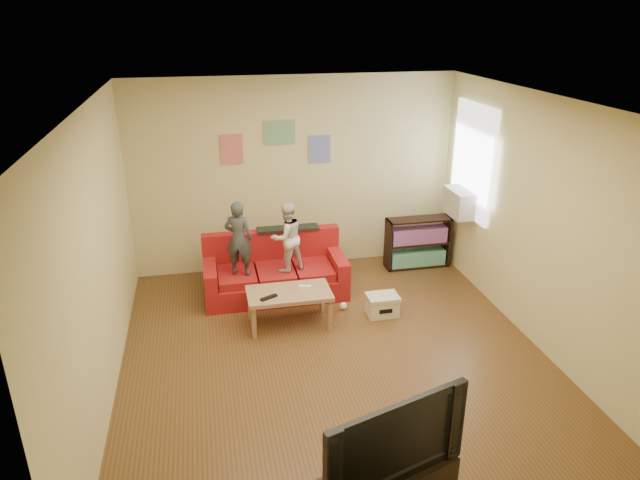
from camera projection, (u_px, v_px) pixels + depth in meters
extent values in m
cube|color=brown|center=(335.00, 358.00, 6.15)|extent=(4.50, 5.00, 0.01)
cube|color=white|center=(338.00, 103.00, 5.13)|extent=(4.50, 5.00, 0.01)
cube|color=beige|center=(295.00, 175.00, 7.91)|extent=(4.50, 0.01, 2.70)
cube|color=beige|center=(435.00, 399.00, 3.37)|extent=(4.50, 0.01, 2.70)
cube|color=beige|center=(97.00, 261.00, 5.21)|extent=(0.01, 5.00, 2.70)
cube|color=beige|center=(542.00, 225.00, 6.07)|extent=(0.01, 5.00, 2.70)
cube|color=#A7181A|center=(276.00, 285.00, 7.47)|extent=(1.82, 0.82, 0.27)
cube|color=#A7181A|center=(271.00, 248.00, 7.62)|extent=(1.82, 0.16, 0.50)
cube|color=#A7181A|center=(210.00, 273.00, 7.21)|extent=(0.16, 0.82, 0.23)
cube|color=#A7181A|center=(337.00, 262.00, 7.53)|extent=(0.16, 0.82, 0.23)
cube|color=maroon|center=(237.00, 277.00, 7.24)|extent=(0.47, 0.62, 0.11)
cube|color=maroon|center=(276.00, 273.00, 7.34)|extent=(0.47, 0.62, 0.11)
cube|color=maroon|center=(314.00, 270.00, 7.43)|extent=(0.47, 0.62, 0.11)
cube|color=black|center=(288.00, 229.00, 7.56)|extent=(0.82, 0.20, 0.04)
imported|color=#363C40|center=(239.00, 239.00, 7.02)|extent=(0.41, 0.33, 0.96)
imported|color=silver|center=(287.00, 237.00, 7.14)|extent=(0.54, 0.48, 0.90)
cube|color=tan|center=(289.00, 293.00, 6.63)|extent=(0.98, 0.54, 0.05)
cylinder|color=tan|center=(254.00, 323.00, 6.43)|extent=(0.06, 0.06, 0.39)
cylinder|color=tan|center=(330.00, 315.00, 6.60)|extent=(0.06, 0.06, 0.39)
cylinder|color=tan|center=(250.00, 305.00, 6.83)|extent=(0.06, 0.06, 0.39)
cylinder|color=tan|center=(322.00, 298.00, 7.00)|extent=(0.06, 0.06, 0.39)
cube|color=black|center=(269.00, 298.00, 6.46)|extent=(0.21, 0.14, 0.02)
cube|color=white|center=(305.00, 287.00, 6.70)|extent=(0.16, 0.08, 0.03)
cube|color=black|center=(388.00, 245.00, 8.12)|extent=(0.03, 0.28, 0.74)
cube|color=black|center=(446.00, 240.00, 8.29)|extent=(0.03, 0.28, 0.74)
cube|color=black|center=(416.00, 265.00, 8.33)|extent=(0.92, 0.28, 0.03)
cube|color=black|center=(419.00, 219.00, 8.07)|extent=(0.92, 0.28, 0.03)
cube|color=black|center=(417.00, 242.00, 8.20)|extent=(0.86, 0.28, 0.02)
cube|color=teal|center=(416.00, 257.00, 8.29)|extent=(0.81, 0.23, 0.22)
cube|color=#773F8C|center=(418.00, 235.00, 8.15)|extent=(0.81, 0.23, 0.22)
cube|color=white|center=(473.00, 161.00, 7.45)|extent=(0.04, 1.08, 1.48)
cube|color=#B7B2A3|center=(460.00, 202.00, 7.64)|extent=(0.28, 0.55, 0.35)
cube|color=#D87266|center=(232.00, 150.00, 7.58)|extent=(0.30, 0.01, 0.40)
cube|color=#72B27F|center=(280.00, 133.00, 7.63)|extent=(0.42, 0.01, 0.32)
cube|color=#727FCC|center=(320.00, 149.00, 7.83)|extent=(0.30, 0.01, 0.38)
cube|color=white|center=(382.00, 307.00, 6.97)|extent=(0.36, 0.27, 0.22)
cube|color=white|center=(383.00, 297.00, 6.92)|extent=(0.38, 0.29, 0.05)
cube|color=black|center=(386.00, 311.00, 6.84)|extent=(0.16, 0.00, 0.05)
imported|color=black|center=(388.00, 434.00, 3.97)|extent=(1.14, 0.50, 0.66)
sphere|color=white|center=(343.00, 306.00, 7.11)|extent=(0.12, 0.12, 0.09)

